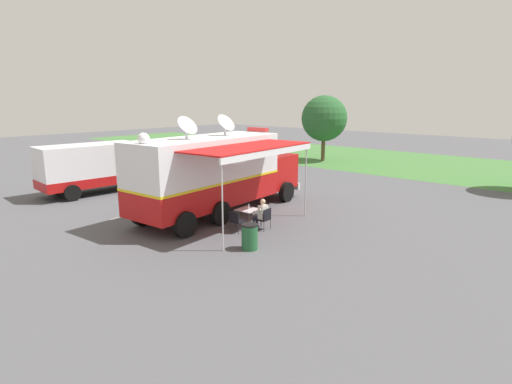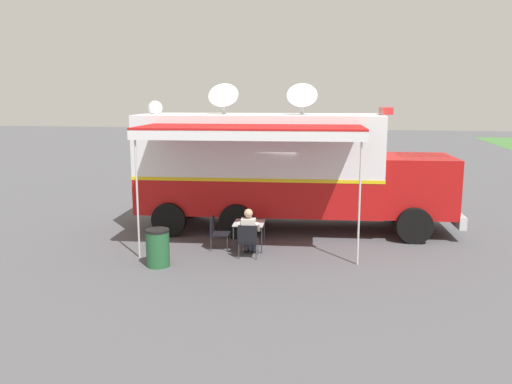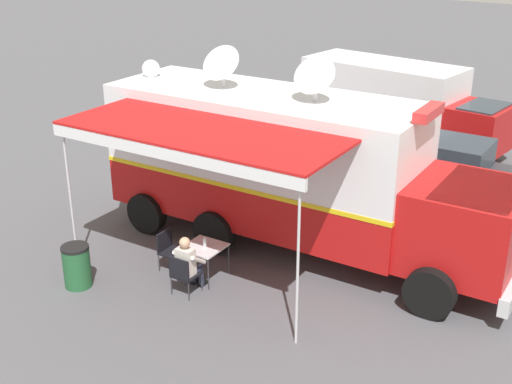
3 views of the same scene
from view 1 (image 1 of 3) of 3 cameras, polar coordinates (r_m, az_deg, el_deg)
name	(u,v)px [view 1 (image 1 of 3)]	position (r m, az deg, el deg)	size (l,w,h in m)	color
ground_plane	(208,217)	(18.41, -6.71, -3.41)	(100.00, 100.00, 0.00)	#515156
grass_verge	(403,162)	(36.08, 19.65, 3.87)	(80.00, 14.00, 0.01)	#427538
lot_stripe	(155,208)	(20.26, -13.77, -2.19)	(0.12, 4.80, 0.01)	silver
command_truck	(219,171)	(18.48, -5.18, 2.89)	(5.44, 9.65, 4.53)	#B71414
folding_table	(248,211)	(16.72, -1.15, -2.58)	(0.86, 0.86, 0.73)	silver
water_bottle	(249,207)	(16.70, -1.03, -2.03)	(0.07, 0.07, 0.22)	silver
folding_chair_at_table	(265,217)	(16.35, 1.22, -3.52)	(0.52, 0.52, 0.87)	black
folding_chair_beside_table	(236,220)	(16.07, -2.78, -3.83)	(0.52, 0.52, 0.87)	black
seated_responder	(261,213)	(16.42, 0.69, -2.95)	(0.68, 0.58, 1.25)	silver
trash_bin	(250,237)	(14.29, -0.89, -6.18)	(0.57, 0.57, 0.91)	#235B33
support_truck	(99,167)	(24.50, -20.83, 3.19)	(2.73, 6.93, 2.70)	white
car_behind_truck	(190,176)	(23.30, -9.11, 2.15)	(2.23, 4.31, 1.76)	#2D2D33
tree_far_left	(324,118)	(35.12, 9.39, 9.98)	(3.76, 3.76, 5.41)	brown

